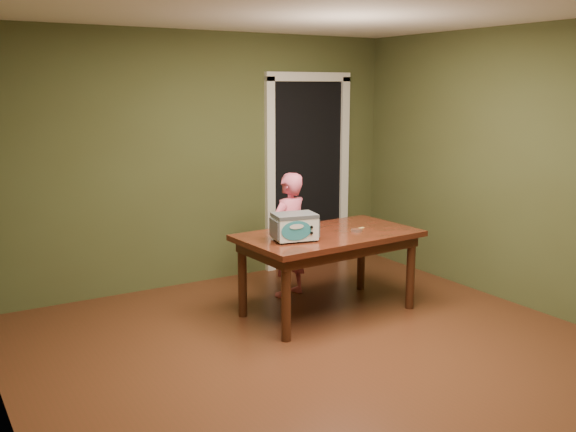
# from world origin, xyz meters

# --- Properties ---
(floor) EXTENTS (5.00, 5.00, 0.00)m
(floor) POSITION_xyz_m (0.00, 0.00, 0.00)
(floor) COLOR #522817
(floor) RESTS_ON ground
(room_shell) EXTENTS (4.52, 5.02, 2.61)m
(room_shell) POSITION_xyz_m (0.00, 0.00, 1.71)
(room_shell) COLOR #434C28
(room_shell) RESTS_ON ground
(doorway) EXTENTS (1.10, 0.66, 2.25)m
(doorway) POSITION_xyz_m (1.30, 2.78, 1.06)
(doorway) COLOR black
(doorway) RESTS_ON ground
(dining_table) EXTENTS (1.65, 0.98, 0.75)m
(dining_table) POSITION_xyz_m (0.57, 1.00, 0.65)
(dining_table) COLOR #36170C
(dining_table) RESTS_ON floor
(toy_oven) EXTENTS (0.42, 0.32, 0.23)m
(toy_oven) POSITION_xyz_m (0.15, 0.91, 0.88)
(toy_oven) COLOR #4C4F54
(toy_oven) RESTS_ON dining_table
(baking_pan) EXTENTS (0.10, 0.10, 0.02)m
(baking_pan) POSITION_xyz_m (0.82, 0.91, 0.76)
(baking_pan) COLOR silver
(baking_pan) RESTS_ON dining_table
(spatula) EXTENTS (0.18, 0.08, 0.01)m
(spatula) POSITION_xyz_m (0.88, 0.97, 0.75)
(spatula) COLOR tan
(spatula) RESTS_ON dining_table
(child) EXTENTS (0.51, 0.41, 1.23)m
(child) POSITION_xyz_m (0.52, 1.61, 0.62)
(child) COLOR #DD5B7B
(child) RESTS_ON floor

